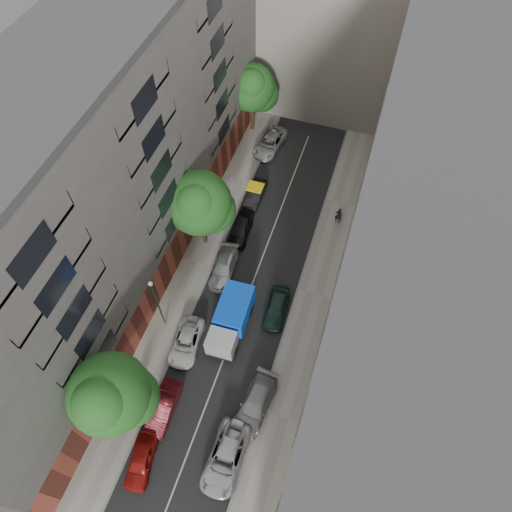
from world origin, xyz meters
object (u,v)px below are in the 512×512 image
at_px(tree_mid, 200,205).
at_px(car_left_0, 141,461).
at_px(tree_far, 253,89).
at_px(car_left_1, 164,407).
at_px(car_left_3, 224,268).
at_px(tarp_truck, 231,319).
at_px(lamp_post, 156,300).
at_px(car_left_5, 255,194).
at_px(car_left_6, 270,143).
at_px(pedestrian, 339,215).
at_px(car_left_2, 186,342).
at_px(car_left_4, 240,229).
at_px(car_right_1, 255,404).
at_px(car_right_0, 226,458).
at_px(tree_near, 111,396).
at_px(car_right_2, 276,307).

bearing_deg(tree_mid, car_left_0, -81.83).
height_order(tree_mid, tree_far, tree_mid).
relative_size(car_left_1, car_left_3, 0.91).
bearing_deg(tarp_truck, car_left_0, -103.73).
bearing_deg(lamp_post, car_left_5, 79.49).
relative_size(car_left_6, pedestrian, 2.79).
bearing_deg(car_left_5, car_left_2, -91.03).
bearing_deg(tree_mid, pedestrian, 29.33).
bearing_deg(car_left_2, car_left_1, -91.37).
distance_m(car_left_3, car_left_4, 4.51).
distance_m(car_left_5, car_right_1, 20.83).
distance_m(car_left_2, car_left_3, 7.61).
height_order(lamp_post, pedestrian, lamp_post).
bearing_deg(car_left_4, car_left_2, -95.10).
height_order(car_left_1, car_left_3, car_left_1).
bearing_deg(car_left_5, lamp_post, -100.22).
relative_size(car_left_0, car_right_0, 0.75).
bearing_deg(pedestrian, tree_near, 71.04).
bearing_deg(car_right_2, tree_far, 109.67).
bearing_deg(car_left_0, tree_near, 119.54).
distance_m(car_right_2, tree_near, 15.38).
relative_size(car_left_2, tree_near, 0.48).
height_order(car_left_0, tree_far, tree_far).
relative_size(car_left_6, tree_mid, 0.63).
xyz_separation_m(tarp_truck, car_left_6, (-3.29, 21.79, -0.78)).
height_order(car_left_1, car_left_6, car_left_6).
bearing_deg(lamp_post, car_right_0, -44.49).
height_order(car_left_6, lamp_post, lamp_post).
height_order(car_left_2, car_left_3, car_left_3).
relative_size(car_left_1, car_left_2, 0.94).
bearing_deg(car_left_5, tree_near, -93.92).
bearing_deg(car_left_2, car_left_4, 81.83).
relative_size(car_left_1, lamp_post, 0.65).
bearing_deg(car_left_5, tree_mid, -111.44).
bearing_deg(pedestrian, car_left_4, 31.36).
relative_size(car_left_3, tree_mid, 0.56).
distance_m(car_left_6, car_right_2, 20.24).
height_order(car_left_2, pedestrian, pedestrian).
relative_size(car_left_1, pedestrian, 2.27).
bearing_deg(pedestrian, car_right_0, 87.87).
bearing_deg(car_left_5, car_left_4, -89.02).
height_order(car_left_0, car_left_2, car_left_0).
height_order(car_left_0, tree_mid, tree_mid).
xyz_separation_m(tarp_truck, car_right_1, (3.91, -5.61, -0.78)).
height_order(car_right_1, car_right_2, car_right_1).
distance_m(car_right_0, tree_near, 9.40).
xyz_separation_m(car_left_4, tree_near, (-1.81, -19.08, 5.78)).
bearing_deg(tree_near, tree_mid, 93.21).
bearing_deg(car_left_4, car_left_1, -93.01).
height_order(tarp_truck, car_right_1, tarp_truck).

